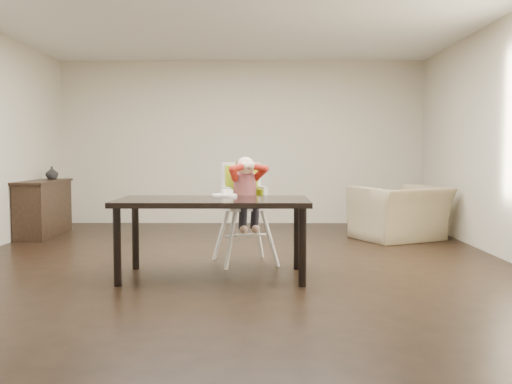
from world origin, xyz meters
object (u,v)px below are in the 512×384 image
(high_chair, at_px, (244,188))
(sideboard, at_px, (44,208))
(dining_table, at_px, (213,207))
(armchair, at_px, (400,204))

(high_chair, height_order, sideboard, high_chair)
(dining_table, relative_size, armchair, 1.61)
(armchair, bearing_deg, dining_table, 19.63)
(dining_table, distance_m, high_chair, 0.78)
(armchair, height_order, sideboard, armchair)
(high_chair, height_order, armchair, high_chair)
(high_chair, bearing_deg, armchair, 21.41)
(sideboard, bearing_deg, armchair, -3.67)
(high_chair, distance_m, sideboard, 3.54)
(high_chair, bearing_deg, sideboard, 128.91)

